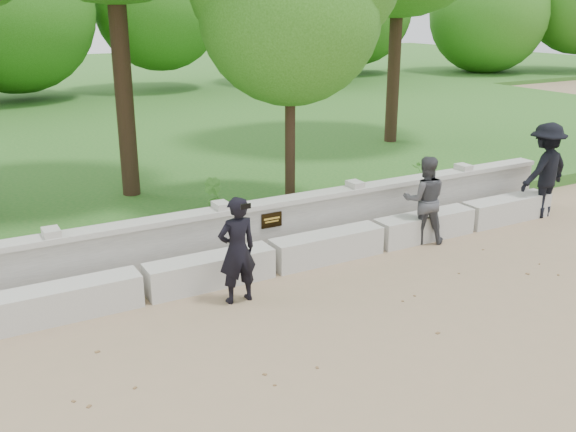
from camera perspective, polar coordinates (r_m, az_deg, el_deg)
name	(u,v)px	position (r m, az deg, el deg)	size (l,w,h in m)	color
ground	(341,323)	(8.35, 4.75, -9.46)	(80.00, 80.00, 0.00)	#8E7557
lawn	(88,133)	(20.86, -17.35, 7.08)	(40.00, 22.00, 0.25)	#1F5C1B
concrete_bench	(272,258)	(9.73, -1.47, -3.77)	(11.90, 0.45, 0.45)	beige
parapet_wall	(251,230)	(10.23, -3.31, -1.24)	(12.50, 0.35, 0.90)	beige
man_main	(237,250)	(8.63, -4.54, -3.04)	(0.55, 0.49, 1.49)	black
visitor_left	(425,200)	(11.04, 12.05, 1.42)	(0.91, 0.85, 1.50)	#3D3D41
visitor_mid	(545,170)	(13.08, 21.86, 3.80)	(1.23, 0.79, 1.81)	black
shrub_b	(214,197)	(11.57, -6.55, 1.67)	(0.38, 0.31, 0.69)	#417F2B
shrub_c	(426,180)	(13.03, 12.17, 3.14)	(0.57, 0.49, 0.63)	#417F2B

